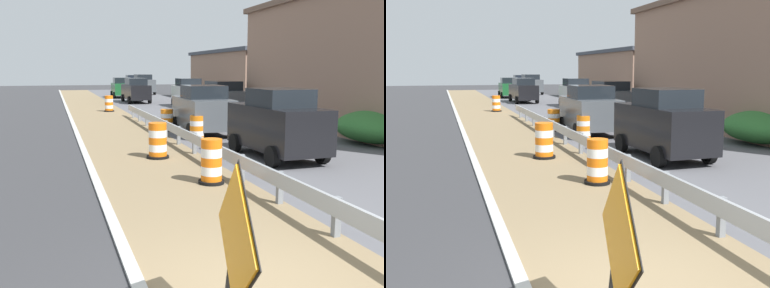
{
  "view_description": "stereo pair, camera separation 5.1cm",
  "coord_description": "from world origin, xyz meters",
  "views": [
    {
      "loc": [
        -2.27,
        -4.84,
        2.83
      ],
      "look_at": [
        1.13,
        6.22,
        0.93
      ],
      "focal_mm": 42.6,
      "sensor_mm": 36.0,
      "label": 1
    },
    {
      "loc": [
        -2.22,
        -4.86,
        2.83
      ],
      "look_at": [
        1.13,
        6.22,
        0.93
      ],
      "focal_mm": 42.6,
      "sensor_mm": 36.0,
      "label": 2
    }
  ],
  "objects": [
    {
      "name": "traffic_barrel_close",
      "position": [
        0.91,
        9.28,
        0.52
      ],
      "size": [
        0.73,
        0.73,
        1.15
      ],
      "color": "orange",
      "rests_on": "ground"
    },
    {
      "name": "traffic_barrel_mid",
      "position": [
        3.23,
        12.43,
        0.45
      ],
      "size": [
        0.71,
        0.71,
        1.01
      ],
      "color": "orange",
      "rests_on": "ground"
    },
    {
      "name": "car_trailing_far_lane",
      "position": [
        4.64,
        34.21,
        1.04
      ],
      "size": [
        2.03,
        4.76,
        2.09
      ],
      "rotation": [
        0.0,
        0.0,
        1.59
      ],
      "color": "black",
      "rests_on": "ground"
    },
    {
      "name": "traffic_barrel_far",
      "position": [
        2.8,
        15.68,
        0.45
      ],
      "size": [
        0.72,
        0.72,
        1.0
      ],
      "color": "orange",
      "rests_on": "ground"
    },
    {
      "name": "car_trailing_near_lane",
      "position": [
        7.8,
        47.07,
        1.12
      ],
      "size": [
        2.2,
        4.54,
        2.25
      ],
      "rotation": [
        0.0,
        0.0,
        -1.54
      ],
      "color": "#4C5156",
      "rests_on": "ground"
    },
    {
      "name": "car_mid_far_lane",
      "position": [
        7.91,
        21.57,
        1.06
      ],
      "size": [
        2.19,
        4.83,
        2.12
      ],
      "rotation": [
        0.0,
        0.0,
        -1.54
      ],
      "color": "#4C5156",
      "rests_on": "ground"
    },
    {
      "name": "tree_roadside",
      "position": [
        14.92,
        18.83,
        5.55
      ],
      "size": [
        3.84,
        3.84,
        7.31
      ],
      "color": "brown",
      "rests_on": "ground"
    },
    {
      "name": "warning_sign_diamond",
      "position": [
        -0.53,
        -0.72,
        1.05
      ],
      "size": [
        0.27,
        1.62,
        1.95
      ],
      "rotation": [
        0.0,
        0.0,
        3.0
      ],
      "color": "black",
      "rests_on": "ground"
    },
    {
      "name": "car_lead_near_lane",
      "position": [
        4.59,
        8.24,
        1.11
      ],
      "size": [
        2.02,
        4.06,
        2.23
      ],
      "rotation": [
        0.0,
        0.0,
        1.6
      ],
      "color": "black",
      "rests_on": "ground"
    },
    {
      "name": "roadside_shop_far",
      "position": [
        15.88,
        33.9,
        2.28
      ],
      "size": [
        8.86,
        14.63,
        4.53
      ],
      "color": "#93705B",
      "rests_on": "ground"
    },
    {
      "name": "traffic_barrel_nearest",
      "position": [
        1.46,
        5.65,
        0.51
      ],
      "size": [
        0.66,
        0.66,
        1.13
      ],
      "color": "orange",
      "rests_on": "ground"
    },
    {
      "name": "guardrail_median",
      "position": [
        2.2,
        0.54,
        0.52
      ],
      "size": [
        0.18,
        44.65,
        0.71
      ],
      "color": "#999EA3",
      "rests_on": "ground"
    },
    {
      "name": "traffic_barrel_farther",
      "position": [
        1.38,
        26.23,
        0.49
      ],
      "size": [
        0.69,
        0.69,
        1.08
      ],
      "color": "orange",
      "rests_on": "ground"
    },
    {
      "name": "car_lead_far_lane",
      "position": [
        4.08,
        14.27,
        1.07
      ],
      "size": [
        2.17,
        4.27,
        2.14
      ],
      "rotation": [
        0.0,
        0.0,
        1.53
      ],
      "color": "#4C5156",
      "rests_on": "ground"
    },
    {
      "name": "car_distant_c",
      "position": [
        7.69,
        28.51,
        1.07
      ],
      "size": [
        2.07,
        4.18,
        2.15
      ],
      "rotation": [
        0.0,
        0.0,
        -1.6
      ],
      "color": "silver",
      "rests_on": "ground"
    },
    {
      "name": "bush_roadside",
      "position": [
        9.82,
        9.65,
        0.65
      ],
      "size": [
        3.46,
        3.46,
        1.3
      ],
      "primitive_type": "ellipsoid",
      "color": "#337533",
      "rests_on": "ground"
    },
    {
      "name": "car_distant_b",
      "position": [
        4.52,
        41.43,
        1.01
      ],
      "size": [
        2.15,
        4.09,
        2.01
      ],
      "rotation": [
        0.0,
        0.0,
        1.54
      ],
      "color": "#195128",
      "rests_on": "ground"
    },
    {
      "name": "car_distant_a",
      "position": [
        7.88,
        54.2,
        1.05
      ],
      "size": [
        2.21,
        4.83,
        2.11
      ],
      "rotation": [
        0.0,
        0.0,
        -1.6
      ],
      "color": "navy",
      "rests_on": "ground"
    }
  ]
}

